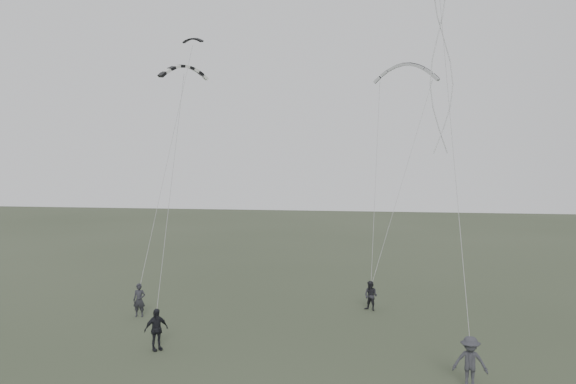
# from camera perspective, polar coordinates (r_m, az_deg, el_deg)

# --- Properties ---
(ground) EXTENTS (140.00, 140.00, 0.00)m
(ground) POSITION_cam_1_polar(r_m,az_deg,el_deg) (25.37, -3.19, -16.18)
(ground) COLOR #333B28
(ground) RESTS_ON ground
(flyer_left) EXTENTS (0.70, 0.50, 1.80)m
(flyer_left) POSITION_cam_1_polar(r_m,az_deg,el_deg) (31.82, -14.87, -10.57)
(flyer_left) COLOR #222228
(flyer_left) RESTS_ON ground
(flyer_right) EXTENTS (1.01, 0.94, 1.66)m
(flyer_right) POSITION_cam_1_polar(r_m,az_deg,el_deg) (32.35, 8.41, -10.39)
(flyer_right) COLOR black
(flyer_right) RESTS_ON ground
(flyer_center) EXTENTS (1.10, 1.10, 1.87)m
(flyer_center) POSITION_cam_1_polar(r_m,az_deg,el_deg) (26.26, -13.25, -13.43)
(flyer_center) COLOR black
(flyer_center) RESTS_ON ground
(flyer_far) EXTENTS (1.35, 0.90, 1.96)m
(flyer_far) POSITION_cam_1_polar(r_m,az_deg,el_deg) (22.64, 18.02, -16.15)
(flyer_far) COLOR #2E2E34
(flyer_far) RESTS_ON ground
(kite_dark_small) EXTENTS (1.39, 0.70, 0.55)m
(kite_dark_small) POSITION_cam_1_polar(r_m,az_deg,el_deg) (38.27, -9.66, 15.09)
(kite_dark_small) COLOR black
(kite_dark_small) RESTS_ON flyer_left
(kite_pale_large) EXTENTS (4.26, 1.80, 1.80)m
(kite_pale_large) POSITION_cam_1_polar(r_m,az_deg,el_deg) (37.24, 11.90, 12.55)
(kite_pale_large) COLOR #989A9C
(kite_pale_large) RESTS_ON flyer_right
(kite_striped) EXTENTS (2.59, 2.14, 1.15)m
(kite_striped) POSITION_cam_1_polar(r_m,az_deg,el_deg) (30.60, -10.53, 12.46)
(kite_striped) COLOR black
(kite_striped) RESTS_ON flyer_center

